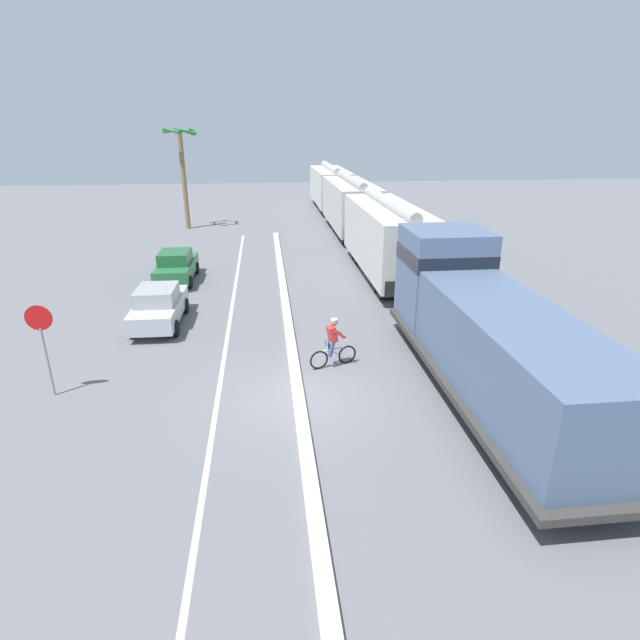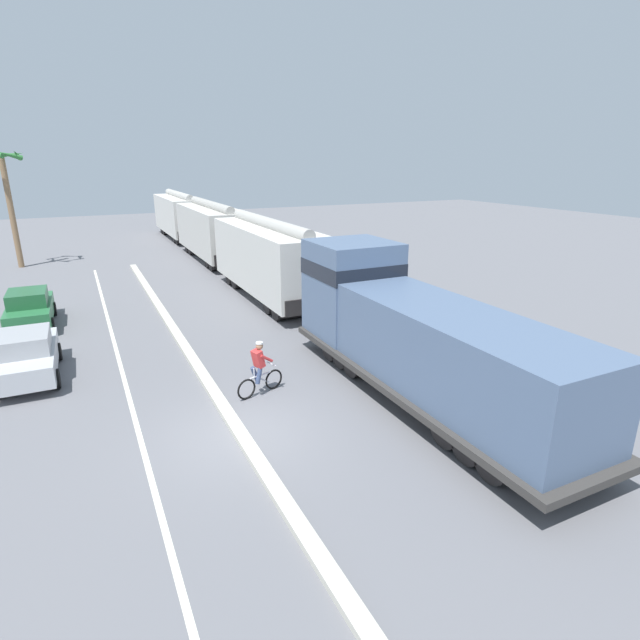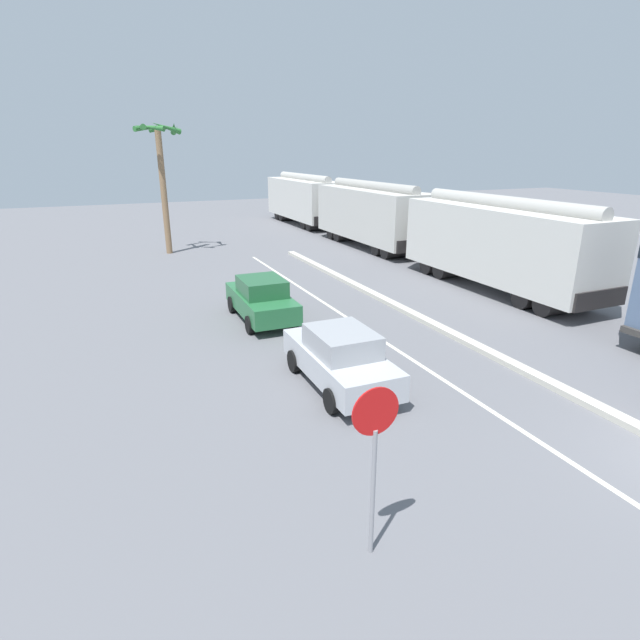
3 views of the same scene
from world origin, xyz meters
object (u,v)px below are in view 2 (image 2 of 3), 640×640
at_px(locomotive, 409,336).
at_px(parked_car_silver, 27,355).
at_px(parked_car_green, 30,308).
at_px(hopper_car_trailing, 180,215).
at_px(hopper_car_lead, 270,259).
at_px(palm_tree_near, 6,182).
at_px(hopper_car_middle, 212,231).
at_px(cyclist, 259,370).

xyz_separation_m(locomotive, parked_car_silver, (-10.80, 6.20, -0.98)).
height_order(locomotive, parked_car_green, locomotive).
bearing_deg(locomotive, hopper_car_trailing, 90.00).
distance_m(hopper_car_lead, palm_tree_near, 19.60).
distance_m(locomotive, hopper_car_middle, 23.76).
bearing_deg(hopper_car_middle, cyclist, -101.02).
height_order(hopper_car_middle, cyclist, hopper_car_middle).
bearing_deg(hopper_car_middle, hopper_car_trailing, 90.00).
relative_size(locomotive, hopper_car_middle, 1.10).
distance_m(hopper_car_middle, parked_car_green, 15.93).
relative_size(parked_car_silver, palm_tree_near, 0.55).
relative_size(locomotive, hopper_car_trailing, 1.10).
bearing_deg(palm_tree_near, cyclist, -72.18).
relative_size(hopper_car_trailing, parked_car_silver, 2.51).
relative_size(parked_car_green, cyclist, 2.46).
bearing_deg(parked_car_silver, parked_car_green, 92.30).
relative_size(hopper_car_middle, parked_car_silver, 2.51).
distance_m(hopper_car_lead, cyclist, 11.40).
xyz_separation_m(cyclist, palm_tree_near, (-8.11, 25.24, 4.76)).
bearing_deg(cyclist, parked_car_green, 122.27).
relative_size(hopper_car_middle, hopper_car_trailing, 1.00).
xyz_separation_m(parked_car_green, palm_tree_near, (-1.37, 14.56, 4.77)).
bearing_deg(hopper_car_lead, parked_car_silver, -151.13).
xyz_separation_m(hopper_car_lead, parked_car_silver, (-10.80, -5.95, -1.26)).
relative_size(hopper_car_lead, hopper_car_middle, 1.00).
xyz_separation_m(hopper_car_middle, cyclist, (-4.30, -22.09, -1.26)).
bearing_deg(palm_tree_near, hopper_car_lead, -49.91).
bearing_deg(cyclist, parked_car_silver, 145.08).
bearing_deg(locomotive, parked_car_silver, 150.12).
bearing_deg(hopper_car_lead, locomotive, -90.00).
bearing_deg(hopper_car_trailing, locomotive, -90.00).
xyz_separation_m(hopper_car_lead, parked_car_green, (-11.04, 0.19, -1.26)).
xyz_separation_m(parked_car_silver, parked_car_green, (-0.25, 6.14, 0.00)).
relative_size(hopper_car_middle, cyclist, 6.18).
bearing_deg(parked_car_green, parked_car_silver, -87.70).
bearing_deg(parked_car_silver, cyclist, -34.92).
bearing_deg(hopper_car_middle, parked_car_green, -134.06).
height_order(hopper_car_lead, cyclist, hopper_car_lead).
relative_size(locomotive, hopper_car_lead, 1.10).
distance_m(parked_car_silver, palm_tree_near, 21.31).
bearing_deg(parked_car_silver, hopper_car_lead, 28.87).
height_order(hopper_car_trailing, palm_tree_near, palm_tree_near).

